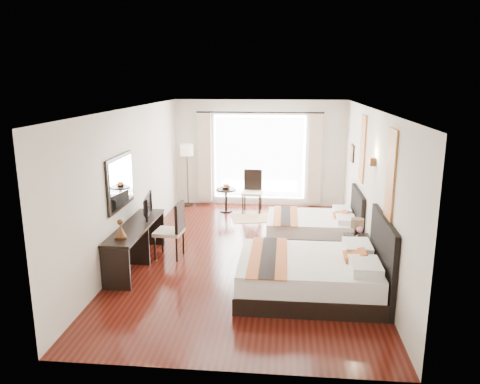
# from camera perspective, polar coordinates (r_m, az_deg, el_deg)

# --- Properties ---
(floor) EXTENTS (4.50, 7.50, 0.01)m
(floor) POSITION_cam_1_polar(r_m,az_deg,el_deg) (9.17, 0.98, -7.65)
(floor) COLOR #370C0A
(floor) RESTS_ON ground
(ceiling) EXTENTS (4.50, 7.50, 0.02)m
(ceiling) POSITION_cam_1_polar(r_m,az_deg,el_deg) (8.56, 1.05, 10.06)
(ceiling) COLOR white
(ceiling) RESTS_ON wall_headboard
(wall_headboard) EXTENTS (0.01, 7.50, 2.80)m
(wall_headboard) POSITION_cam_1_polar(r_m,az_deg,el_deg) (8.87, 15.62, 0.60)
(wall_headboard) COLOR silver
(wall_headboard) RESTS_ON floor
(wall_desk) EXTENTS (0.01, 7.50, 2.80)m
(wall_desk) POSITION_cam_1_polar(r_m,az_deg,el_deg) (9.21, -13.06, 1.22)
(wall_desk) COLOR silver
(wall_desk) RESTS_ON floor
(wall_window) EXTENTS (4.50, 0.01, 2.80)m
(wall_window) POSITION_cam_1_polar(r_m,az_deg,el_deg) (12.43, 2.39, 4.73)
(wall_window) COLOR silver
(wall_window) RESTS_ON floor
(wall_entry) EXTENTS (4.50, 0.01, 2.80)m
(wall_entry) POSITION_cam_1_polar(r_m,az_deg,el_deg) (5.19, -2.29, -8.15)
(wall_entry) COLOR silver
(wall_entry) RESTS_ON floor
(window_glass) EXTENTS (2.40, 0.02, 2.20)m
(window_glass) POSITION_cam_1_polar(r_m,az_deg,el_deg) (12.43, 2.38, 4.26)
(window_glass) COLOR white
(window_glass) RESTS_ON wall_window
(sheer_curtain) EXTENTS (2.30, 0.02, 2.10)m
(sheer_curtain) POSITION_cam_1_polar(r_m,az_deg,el_deg) (12.37, 2.36, 4.22)
(sheer_curtain) COLOR white
(sheer_curtain) RESTS_ON wall_window
(drape_left) EXTENTS (0.35, 0.14, 2.35)m
(drape_left) POSITION_cam_1_polar(r_m,az_deg,el_deg) (12.50, -4.32, 4.19)
(drape_left) COLOR beige
(drape_left) RESTS_ON floor
(drape_right) EXTENTS (0.35, 0.14, 2.35)m
(drape_right) POSITION_cam_1_polar(r_m,az_deg,el_deg) (12.34, 9.10, 3.94)
(drape_right) COLOR beige
(drape_right) RESTS_ON floor
(art_panel_near) EXTENTS (0.03, 0.50, 1.35)m
(art_panel_near) POSITION_cam_1_polar(r_m,az_deg,el_deg) (7.23, 17.90, 2.02)
(art_panel_near) COLOR maroon
(art_panel_near) RESTS_ON wall_headboard
(art_panel_far) EXTENTS (0.03, 0.50, 1.35)m
(art_panel_far) POSITION_cam_1_polar(r_m,az_deg,el_deg) (9.77, 14.73, 5.11)
(art_panel_far) COLOR maroon
(art_panel_far) RESTS_ON wall_headboard
(wall_sconce) EXTENTS (0.10, 0.14, 0.14)m
(wall_sconce) POSITION_cam_1_polar(r_m,az_deg,el_deg) (8.46, 15.83, 3.57)
(wall_sconce) COLOR #462B19
(wall_sconce) RESTS_ON wall_headboard
(mirror_frame) EXTENTS (0.04, 1.25, 0.95)m
(mirror_frame) POSITION_cam_1_polar(r_m,az_deg,el_deg) (8.53, -14.40, 1.20)
(mirror_frame) COLOR black
(mirror_frame) RESTS_ON wall_desk
(mirror_glass) EXTENTS (0.01, 1.12, 0.82)m
(mirror_glass) POSITION_cam_1_polar(r_m,az_deg,el_deg) (8.52, -14.24, 1.20)
(mirror_glass) COLOR white
(mirror_glass) RESTS_ON mirror_frame
(bed_near) EXTENTS (2.27, 1.77, 1.28)m
(bed_near) POSITION_cam_1_polar(r_m,az_deg,el_deg) (7.56, 9.02, -9.85)
(bed_near) COLOR black
(bed_near) RESTS_ON floor
(bed_far) EXTENTS (1.93, 1.50, 1.08)m
(bed_far) POSITION_cam_1_polar(r_m,az_deg,el_deg) (10.04, 9.11, -4.17)
(bed_far) COLOR black
(bed_far) RESTS_ON floor
(nightstand) EXTENTS (0.44, 0.55, 0.52)m
(nightstand) POSITION_cam_1_polar(r_m,az_deg,el_deg) (8.86, 14.09, -7.00)
(nightstand) COLOR black
(nightstand) RESTS_ON floor
(table_lamp) EXTENTS (0.23, 0.23, 0.36)m
(table_lamp) POSITION_cam_1_polar(r_m,az_deg,el_deg) (8.76, 14.09, -3.88)
(table_lamp) COLOR black
(table_lamp) RESTS_ON nightstand
(vase) EXTENTS (0.17, 0.17, 0.14)m
(vase) POSITION_cam_1_polar(r_m,az_deg,el_deg) (8.63, 14.33, -5.41)
(vase) COLOR black
(vase) RESTS_ON nightstand
(console_desk) EXTENTS (0.50, 2.20, 0.76)m
(console_desk) POSITION_cam_1_polar(r_m,az_deg,el_deg) (8.78, -12.53, -6.31)
(console_desk) COLOR black
(console_desk) RESTS_ON floor
(television) EXTENTS (0.23, 0.76, 0.44)m
(television) POSITION_cam_1_polar(r_m,az_deg,el_deg) (9.09, -11.55, -1.63)
(television) COLOR black
(television) RESTS_ON console_desk
(bronze_figurine) EXTENTS (0.25, 0.25, 0.30)m
(bronze_figurine) POSITION_cam_1_polar(r_m,az_deg,el_deg) (7.95, -14.35, -4.54)
(bronze_figurine) COLOR #462B19
(bronze_figurine) RESTS_ON console_desk
(desk_chair) EXTENTS (0.54, 0.54, 1.08)m
(desk_chair) POSITION_cam_1_polar(r_m,az_deg,el_deg) (9.03, -8.48, -5.89)
(desk_chair) COLOR beige
(desk_chair) RESTS_ON floor
(floor_lamp) EXTENTS (0.33, 0.33, 1.65)m
(floor_lamp) POSITION_cam_1_polar(r_m,az_deg,el_deg) (12.39, -6.49, 4.62)
(floor_lamp) COLOR black
(floor_lamp) RESTS_ON floor
(side_table) EXTENTS (0.52, 0.52, 0.60)m
(side_table) POSITION_cam_1_polar(r_m,az_deg,el_deg) (11.96, -1.72, -1.01)
(side_table) COLOR black
(side_table) RESTS_ON floor
(fruit_bowl) EXTENTS (0.30, 0.30, 0.06)m
(fruit_bowl) POSITION_cam_1_polar(r_m,az_deg,el_deg) (11.91, -1.73, 0.54)
(fruit_bowl) COLOR #423117
(fruit_bowl) RESTS_ON side_table
(window_chair) EXTENTS (0.51, 0.51, 1.07)m
(window_chair) POSITION_cam_1_polar(r_m,az_deg,el_deg) (11.95, 1.48, -0.89)
(window_chair) COLOR beige
(window_chair) RESTS_ON floor
(jute_rug) EXTENTS (1.26, 0.99, 0.01)m
(jute_rug) POSITION_cam_1_polar(r_m,az_deg,el_deg) (11.45, 1.86, -3.21)
(jute_rug) COLOR tan
(jute_rug) RESTS_ON floor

